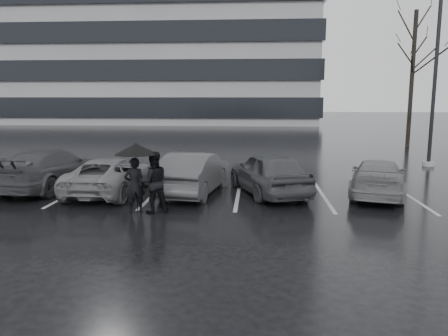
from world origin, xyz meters
TOP-DOWN VIEW (x-y plane):
  - ground at (0.00, 0.00)m, footprint 160.00×160.00m
  - office_building at (-22.00, 48.00)m, footprint 61.00×26.00m
  - car_main at (1.60, 2.47)m, footprint 3.01×4.55m
  - car_west_a at (-0.88, 2.36)m, footprint 2.07×4.41m
  - car_west_b at (-3.71, 2.19)m, footprint 2.12×4.40m
  - car_west_c at (-6.05, 2.79)m, footprint 2.61×5.08m
  - car_east at (5.17, 2.43)m, footprint 2.74×4.42m
  - pedestrian_left at (-2.21, -0.16)m, footprint 0.67×0.58m
  - pedestrian_right at (-1.68, -0.13)m, footprint 1.03×0.93m
  - umbrella at (-2.13, -0.19)m, footprint 1.17×1.17m
  - lamp_post at (9.27, 8.94)m, footprint 0.52×0.52m
  - stall_stripes at (-0.80, 2.50)m, footprint 19.72×5.00m
  - tree_north at (11.00, 17.00)m, footprint 0.26×0.26m

SIDE VIEW (x-z plane):
  - ground at x=0.00m, z-range 0.00..0.00m
  - stall_stripes at x=-0.80m, z-range 0.00..0.00m
  - car_east at x=5.17m, z-range 0.00..1.19m
  - car_west_b at x=-3.71m, z-range 0.00..1.21m
  - car_west_a at x=-0.88m, z-range 0.00..1.40m
  - car_west_c at x=-6.05m, z-range 0.00..1.41m
  - car_main at x=1.60m, z-range 0.00..1.44m
  - pedestrian_left at x=-2.21m, z-range 0.00..1.56m
  - pedestrian_right at x=-1.68m, z-range 0.00..1.73m
  - umbrella at x=-2.13m, z-range 0.81..2.79m
  - tree_north at x=11.00m, z-range 0.00..8.50m
  - lamp_post at x=9.27m, z-range -0.40..9.13m
  - office_building at x=-22.00m, z-range -0.16..28.84m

